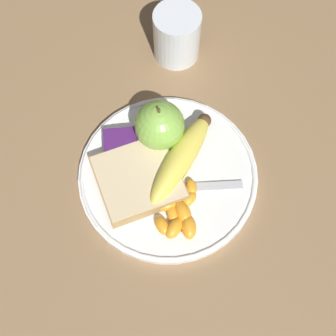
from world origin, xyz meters
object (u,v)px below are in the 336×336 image
Objects in this scene: bread_slice at (138,179)px; jam_packet at (121,143)px; apple at (160,125)px; banana at (181,158)px; fork at (176,188)px; juice_glass at (177,36)px; plate at (168,175)px.

bread_slice is 2.85× the size of jam_packet.
bread_slice is at bearing 110.03° from jam_packet.
apple reaches higher than banana.
bread_slice is at bearing -14.29° from fork.
apple is 0.08m from bread_slice.
juice_glass is at bearing -94.30° from banana.
fork reaches higher than plate.
apple is 0.54× the size of banana.
fork is (-0.05, 0.02, -0.01)m from bread_slice.
jam_packet reaches higher than fork.
plate is 1.87× the size of bread_slice.
plate is 3.19× the size of apple.
juice_glass is 0.25m from bread_slice.
fork is (-0.02, 0.09, -0.04)m from apple.
juice_glass reaches higher than plate.
fork is 3.30× the size of jam_packet.
banana is (0.02, 0.21, -0.01)m from juice_glass.
plate is at bearing -66.39° from fork.
bread_slice is at bearing 71.29° from juice_glass.
juice_glass is 1.05× the size of apple.
plate is 0.03m from fork.
juice_glass is 0.26m from fork.
plate is at bearing 95.95° from apple.
apple is at bearing -117.97° from bread_slice.
jam_packet is at bearing -69.97° from bread_slice.
bread_slice is (0.04, 0.01, 0.02)m from plate.
jam_packet is (0.10, 0.18, -0.02)m from juice_glass.
juice_glass is 0.53× the size of fork.
fork is at bearing 134.50° from jam_packet.
banana is 0.09m from jam_packet.
apple is at bearing -170.95° from jam_packet.
plate is 0.23m from juice_glass.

